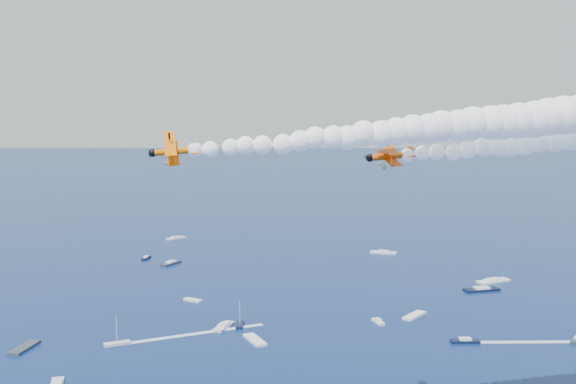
# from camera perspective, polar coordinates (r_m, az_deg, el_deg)

# --- Properties ---
(biplane_lead) EXTENTS (11.38, 12.62, 7.87)m
(biplane_lead) POSITION_cam_1_polar(r_m,az_deg,el_deg) (114.20, 8.47, 2.96)
(biplane_lead) COLOR #E24D04
(biplane_trail) EXTENTS (10.56, 11.65, 8.15)m
(biplane_trail) POSITION_cam_1_polar(r_m,az_deg,el_deg) (103.26, -9.37, 3.34)
(biplane_trail) COLOR orange
(smoke_trail_trail) EXTENTS (74.07, 61.09, 12.26)m
(smoke_trail_trail) POSITION_cam_1_polar(r_m,az_deg,el_deg) (109.60, 9.56, 5.00)
(smoke_trail_trail) COLOR white
(spectator_boats) EXTENTS (234.94, 187.25, 0.70)m
(spectator_boats) POSITION_cam_1_polar(r_m,az_deg,el_deg) (213.27, 7.28, -9.88)
(spectator_boats) COLOR black
(spectator_boats) RESTS_ON ground
(boat_wakes) EXTENTS (147.66, 69.31, 0.04)m
(boat_wakes) POSITION_cam_1_polar(r_m,az_deg,el_deg) (180.10, 15.09, -13.46)
(boat_wakes) COLOR white
(boat_wakes) RESTS_ON ground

